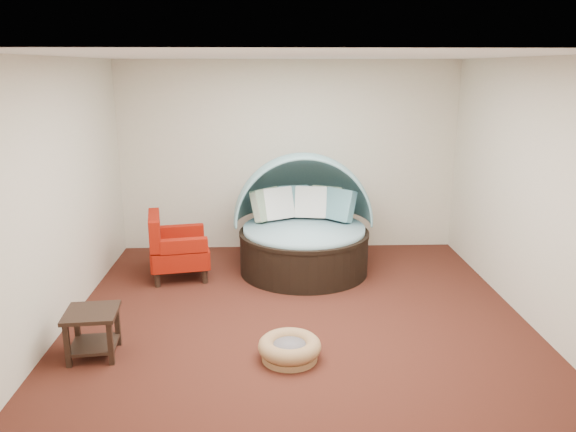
{
  "coord_description": "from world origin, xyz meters",
  "views": [
    {
      "loc": [
        -0.32,
        -5.78,
        2.7
      ],
      "look_at": [
        -0.08,
        0.6,
        0.99
      ],
      "focal_mm": 35.0,
      "sensor_mm": 36.0,
      "label": 1
    }
  ],
  "objects_px": {
    "canopy_daybed": "(304,217)",
    "side_table": "(93,327)",
    "pet_basket": "(290,348)",
    "red_armchair": "(175,248)"
  },
  "relations": [
    {
      "from": "canopy_daybed",
      "to": "side_table",
      "type": "xyz_separation_m",
      "value": [
        -2.16,
        -2.33,
        -0.44
      ]
    },
    {
      "from": "canopy_daybed",
      "to": "pet_basket",
      "type": "relative_size",
      "value": 2.79
    },
    {
      "from": "canopy_daybed",
      "to": "side_table",
      "type": "relative_size",
      "value": 3.58
    },
    {
      "from": "red_armchair",
      "to": "side_table",
      "type": "xyz_separation_m",
      "value": [
        -0.46,
        -2.07,
        -0.1
      ]
    },
    {
      "from": "pet_basket",
      "to": "red_armchair",
      "type": "relative_size",
      "value": 0.77
    },
    {
      "from": "pet_basket",
      "to": "red_armchair",
      "type": "bearing_deg",
      "value": 122.62
    },
    {
      "from": "canopy_daybed",
      "to": "red_armchair",
      "type": "relative_size",
      "value": 2.14
    },
    {
      "from": "red_armchair",
      "to": "pet_basket",
      "type": "bearing_deg",
      "value": -68.1
    },
    {
      "from": "canopy_daybed",
      "to": "pet_basket",
      "type": "distance_m",
      "value": 2.57
    },
    {
      "from": "canopy_daybed",
      "to": "red_armchair",
      "type": "xyz_separation_m",
      "value": [
        -1.7,
        -0.26,
        -0.34
      ]
    }
  ]
}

